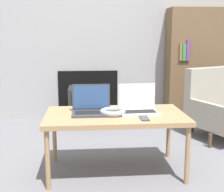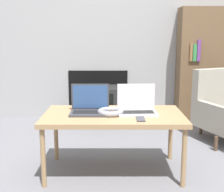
{
  "view_description": "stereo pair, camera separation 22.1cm",
  "coord_description": "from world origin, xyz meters",
  "px_view_note": "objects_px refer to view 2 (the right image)",
  "views": [
    {
      "loc": [
        -0.23,
        -1.98,
        1.08
      ],
      "look_at": [
        0.0,
        0.67,
        0.56
      ],
      "focal_mm": 50.0,
      "sensor_mm": 36.0,
      "label": 1
    },
    {
      "loc": [
        -0.01,
        -1.99,
        1.08
      ],
      "look_at": [
        0.0,
        0.67,
        0.56
      ],
      "focal_mm": 50.0,
      "sensor_mm": 36.0,
      "label": 2
    }
  ],
  "objects_px": {
    "tv": "(96,105)",
    "armchair": "(224,108)",
    "headphones": "(109,112)",
    "laptop_left": "(89,107)",
    "phone": "(139,119)",
    "laptop_right": "(136,107)"
  },
  "relations": [
    {
      "from": "phone",
      "to": "laptop_right",
      "type": "bearing_deg",
      "value": 93.73
    },
    {
      "from": "laptop_left",
      "to": "phone",
      "type": "height_order",
      "value": "laptop_left"
    },
    {
      "from": "phone",
      "to": "armchair",
      "type": "xyz_separation_m",
      "value": [
        0.98,
        0.97,
        -0.16
      ]
    },
    {
      "from": "laptop_right",
      "to": "phone",
      "type": "bearing_deg",
      "value": -88.92
    },
    {
      "from": "tv",
      "to": "armchair",
      "type": "height_order",
      "value": "armchair"
    },
    {
      "from": "armchair",
      "to": "phone",
      "type": "bearing_deg",
      "value": -158.47
    },
    {
      "from": "phone",
      "to": "armchair",
      "type": "bearing_deg",
      "value": 44.73
    },
    {
      "from": "laptop_left",
      "to": "headphones",
      "type": "xyz_separation_m",
      "value": [
        0.16,
        -0.05,
        -0.03
      ]
    },
    {
      "from": "laptop_right",
      "to": "armchair",
      "type": "bearing_deg",
      "value": 35.5
    },
    {
      "from": "headphones",
      "to": "tv",
      "type": "distance_m",
      "value": 1.52
    },
    {
      "from": "headphones",
      "to": "armchair",
      "type": "height_order",
      "value": "armchair"
    },
    {
      "from": "tv",
      "to": "armchair",
      "type": "xyz_separation_m",
      "value": [
        1.37,
        -0.65,
        0.1
      ]
    },
    {
      "from": "laptop_right",
      "to": "headphones",
      "type": "height_order",
      "value": "laptop_right"
    },
    {
      "from": "laptop_left",
      "to": "phone",
      "type": "bearing_deg",
      "value": -26.54
    },
    {
      "from": "tv",
      "to": "laptop_left",
      "type": "bearing_deg",
      "value": -89.7
    },
    {
      "from": "laptop_left",
      "to": "laptop_right",
      "type": "height_order",
      "value": "same"
    },
    {
      "from": "headphones",
      "to": "laptop_right",
      "type": "bearing_deg",
      "value": 13.63
    },
    {
      "from": "tv",
      "to": "armchair",
      "type": "relative_size",
      "value": 0.62
    },
    {
      "from": "laptop_left",
      "to": "laptop_right",
      "type": "bearing_deg",
      "value": 0.07
    },
    {
      "from": "laptop_right",
      "to": "phone",
      "type": "xyz_separation_m",
      "value": [
        0.01,
        -0.19,
        -0.05
      ]
    },
    {
      "from": "tv",
      "to": "headphones",
      "type": "bearing_deg",
      "value": -83.43
    },
    {
      "from": "phone",
      "to": "armchair",
      "type": "height_order",
      "value": "armchair"
    }
  ]
}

